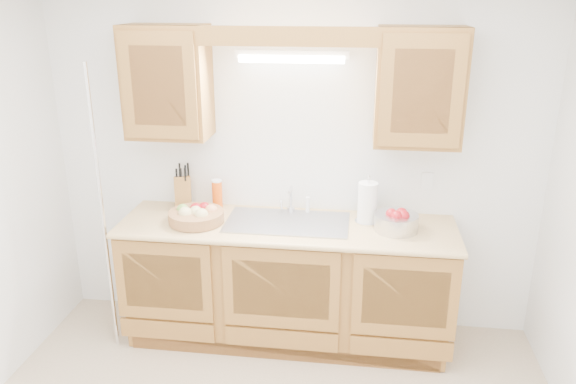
% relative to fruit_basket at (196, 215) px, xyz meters
% --- Properties ---
extents(room, '(3.52, 3.50, 2.50)m').
position_rel_fruit_basket_xyz_m(room, '(0.62, -1.14, 0.30)').
color(room, '#C3A88D').
rests_on(room, ground).
extents(base_cabinets, '(2.20, 0.60, 0.86)m').
position_rel_fruit_basket_xyz_m(base_cabinets, '(0.62, 0.06, -0.51)').
color(base_cabinets, brown).
rests_on(base_cabinets, ground).
extents(countertop, '(2.30, 0.63, 0.04)m').
position_rel_fruit_basket_xyz_m(countertop, '(0.62, 0.05, -0.07)').
color(countertop, tan).
rests_on(countertop, base_cabinets).
extents(upper_cabinet_left, '(0.55, 0.33, 0.75)m').
position_rel_fruit_basket_xyz_m(upper_cabinet_left, '(-0.21, 0.20, 0.87)').
color(upper_cabinet_left, brown).
rests_on(upper_cabinet_left, room).
extents(upper_cabinet_right, '(0.55, 0.33, 0.75)m').
position_rel_fruit_basket_xyz_m(upper_cabinet_right, '(1.45, 0.20, 0.87)').
color(upper_cabinet_right, brown).
rests_on(upper_cabinet_right, room).
extents(valance, '(2.20, 0.05, 0.12)m').
position_rel_fruit_basket_xyz_m(valance, '(0.62, 0.05, 1.19)').
color(valance, brown).
rests_on(valance, room).
extents(fluorescent_fixture, '(0.76, 0.08, 0.08)m').
position_rel_fruit_basket_xyz_m(fluorescent_fixture, '(0.62, 0.28, 1.04)').
color(fluorescent_fixture, white).
rests_on(fluorescent_fixture, room).
extents(sink, '(0.84, 0.46, 0.36)m').
position_rel_fruit_basket_xyz_m(sink, '(0.62, 0.07, -0.12)').
color(sink, '#9E9EA3').
rests_on(sink, countertop).
extents(wire_shelf_pole, '(0.03, 0.03, 2.00)m').
position_rel_fruit_basket_xyz_m(wire_shelf_pole, '(-0.58, -0.20, 0.05)').
color(wire_shelf_pole, silver).
rests_on(wire_shelf_pole, ground).
extents(outlet_plate, '(0.08, 0.01, 0.12)m').
position_rel_fruit_basket_xyz_m(outlet_plate, '(1.57, 0.36, 0.20)').
color(outlet_plate, white).
rests_on(outlet_plate, room).
extents(fruit_basket, '(0.50, 0.50, 0.12)m').
position_rel_fruit_basket_xyz_m(fruit_basket, '(0.00, 0.00, 0.00)').
color(fruit_basket, '#AA7344').
rests_on(fruit_basket, countertop).
extents(knife_block, '(0.17, 0.22, 0.34)m').
position_rel_fruit_basket_xyz_m(knife_block, '(-0.17, 0.26, 0.07)').
color(knife_block, brown).
rests_on(knife_block, countertop).
extents(orange_canister, '(0.09, 0.09, 0.22)m').
position_rel_fruit_basket_xyz_m(orange_canister, '(0.08, 0.27, 0.06)').
color(orange_canister, '#E5520C').
rests_on(orange_canister, countertop).
extents(soap_bottle, '(0.09, 0.09, 0.17)m').
position_rel_fruit_basket_xyz_m(soap_bottle, '(1.16, 0.24, 0.03)').
color(soap_bottle, blue).
rests_on(soap_bottle, countertop).
extents(sponge, '(0.11, 0.08, 0.02)m').
position_rel_fruit_basket_xyz_m(sponge, '(1.16, 0.30, -0.04)').
color(sponge, '#CC333F').
rests_on(sponge, countertop).
extents(paper_towel, '(0.16, 0.16, 0.34)m').
position_rel_fruit_basket_xyz_m(paper_towel, '(1.16, 0.16, 0.09)').
color(paper_towel, silver).
rests_on(paper_towel, countertop).
extents(apple_bowl, '(0.34, 0.34, 0.15)m').
position_rel_fruit_basket_xyz_m(apple_bowl, '(1.36, 0.04, 0.01)').
color(apple_bowl, silver).
rests_on(apple_bowl, countertop).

